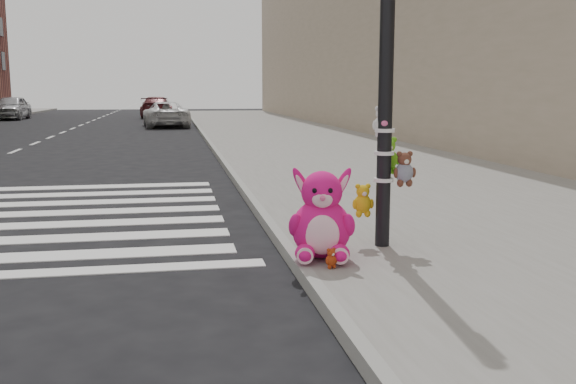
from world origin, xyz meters
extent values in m
plane|color=black|center=(0.00, 0.00, 0.00)|extent=(120.00, 120.00, 0.00)
cube|color=slate|center=(5.00, 10.00, 0.07)|extent=(7.00, 80.00, 0.14)
cube|color=gray|center=(1.55, 10.00, 0.07)|extent=(0.12, 80.00, 0.15)
cube|color=tan|center=(10.50, 20.00, 5.00)|extent=(5.00, 60.00, 10.00)
cylinder|color=black|center=(2.60, 1.80, 2.14)|extent=(0.16, 0.16, 4.00)
cylinder|color=white|center=(2.60, 1.80, 0.89)|extent=(0.22, 0.22, 0.04)
cylinder|color=white|center=(2.60, 1.80, 1.19)|extent=(0.22, 0.22, 0.04)
cylinder|color=white|center=(2.60, 1.80, 1.44)|extent=(0.22, 0.22, 0.04)
ellipsoid|color=#E41379|center=(1.58, 1.17, 0.23)|extent=(0.26, 0.36, 0.18)
ellipsoid|color=#E41379|center=(1.92, 1.10, 0.23)|extent=(0.26, 0.36, 0.18)
ellipsoid|color=#E41379|center=(1.80, 1.40, 0.45)|extent=(0.71, 0.64, 0.62)
ellipsoid|color=#F9BFD1|center=(1.76, 1.19, 0.43)|extent=(0.36, 0.19, 0.41)
sphere|color=#E41379|center=(1.80, 1.40, 0.84)|extent=(0.50, 0.50, 0.43)
ellipsoid|color=#E41379|center=(1.61, 1.46, 0.90)|extent=(0.31, 0.14, 0.43)
ellipsoid|color=#E41379|center=(1.99, 1.38, 0.90)|extent=(0.31, 0.14, 0.43)
imported|color=silver|center=(0.00, 28.69, 0.64)|extent=(2.53, 4.80, 1.29)
imported|color=#52171B|center=(-0.69, 40.18, 0.71)|extent=(2.19, 4.96, 1.42)
imported|color=#A6A7AB|center=(-9.80, 38.90, 0.77)|extent=(1.85, 4.51, 1.53)
camera|label=1|loc=(0.29, -4.96, 1.88)|focal=40.00mm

